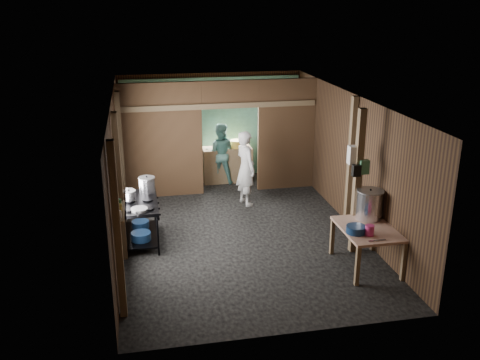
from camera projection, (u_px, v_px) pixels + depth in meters
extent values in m
cube|color=black|center=(238.00, 229.00, 10.47)|extent=(4.50, 7.00, 0.00)
cube|color=#30302F|center=(238.00, 98.00, 9.63)|extent=(4.50, 7.00, 0.00)
cube|color=#48301B|center=(211.00, 125.00, 13.30)|extent=(4.50, 0.00, 2.60)
cube|color=#48301B|center=(290.00, 247.00, 6.80)|extent=(4.50, 0.00, 2.60)
cube|color=#48301B|center=(116.00, 174.00, 9.64)|extent=(0.00, 7.00, 2.60)
cube|color=#48301B|center=(350.00, 160.00, 10.46)|extent=(0.00, 7.00, 2.60)
cube|color=brown|center=(161.00, 141.00, 11.85)|extent=(1.85, 0.10, 2.60)
cube|color=brown|center=(286.00, 135.00, 12.38)|extent=(1.35, 0.10, 2.60)
cube|color=brown|center=(230.00, 94.00, 11.81)|extent=(1.30, 0.10, 0.60)
cube|color=#6DC2B3|center=(212.00, 128.00, 13.26)|extent=(4.40, 0.06, 2.50)
cube|color=brown|center=(227.00, 164.00, 13.13)|extent=(1.20, 0.50, 0.85)
cylinder|color=white|center=(222.00, 102.00, 13.05)|extent=(0.20, 0.03, 0.20)
cube|color=brown|center=(117.00, 232.00, 7.24)|extent=(0.10, 0.12, 2.60)
cube|color=brown|center=(119.00, 188.00, 8.91)|extent=(0.10, 0.12, 2.60)
cube|color=brown|center=(121.00, 155.00, 10.76)|extent=(0.10, 0.12, 2.60)
cube|color=brown|center=(351.00, 163.00, 10.27)|extent=(0.10, 0.12, 2.60)
cube|color=brown|center=(357.00, 183.00, 9.18)|extent=(0.12, 0.12, 2.60)
cube|color=brown|center=(219.00, 106.00, 11.80)|extent=(4.40, 0.12, 0.12)
cylinder|color=gray|center=(118.00, 149.00, 9.90)|extent=(0.03, 0.34, 0.34)
cylinder|color=black|center=(118.00, 149.00, 10.31)|extent=(0.03, 0.30, 0.30)
cube|color=brown|center=(120.00, 212.00, 7.68)|extent=(0.14, 0.80, 0.03)
cylinder|color=white|center=(119.00, 214.00, 7.42)|extent=(0.07, 0.07, 0.10)
cylinder|color=gold|center=(119.00, 208.00, 7.65)|extent=(0.08, 0.08, 0.10)
cylinder|color=#408459|center=(120.00, 202.00, 7.86)|extent=(0.06, 0.06, 0.10)
cube|color=white|center=(355.00, 155.00, 9.09)|extent=(0.22, 0.15, 0.32)
cube|color=#408459|center=(364.00, 167.00, 9.04)|extent=(0.16, 0.12, 0.24)
cube|color=black|center=(356.00, 171.00, 9.02)|extent=(0.14, 0.10, 0.20)
cylinder|color=silver|center=(129.00, 192.00, 10.03)|extent=(0.21, 0.21, 0.10)
cylinder|color=navy|center=(141.00, 236.00, 9.64)|extent=(0.36, 0.36, 0.15)
cylinder|color=navy|center=(140.00, 224.00, 10.16)|extent=(0.33, 0.33, 0.13)
cylinder|color=navy|center=(356.00, 229.00, 8.61)|extent=(0.37, 0.37, 0.12)
cylinder|color=#C92F72|center=(370.00, 230.00, 8.52)|extent=(0.17, 0.17, 0.17)
cube|color=silver|center=(377.00, 240.00, 8.35)|extent=(0.30, 0.05, 0.01)
cylinder|color=gold|center=(237.00, 144.00, 13.00)|extent=(0.32, 0.32, 0.18)
cylinder|color=#8D1500|center=(219.00, 145.00, 12.93)|extent=(0.13, 0.13, 0.15)
imported|color=silver|center=(246.00, 168.00, 11.53)|extent=(0.55, 0.69, 1.65)
imported|color=#559089|center=(220.00, 153.00, 12.92)|extent=(0.84, 0.72, 1.48)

